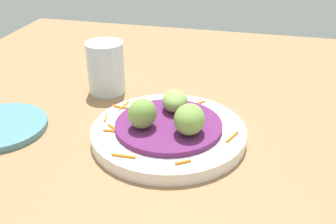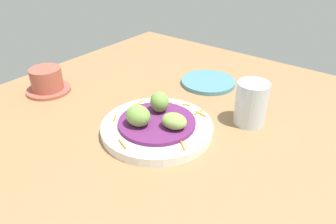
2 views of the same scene
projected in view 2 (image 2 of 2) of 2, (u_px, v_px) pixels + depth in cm
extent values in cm
cube|color=#936D47|center=(177.00, 141.00, 69.58)|extent=(110.00, 110.00, 2.00)
cylinder|color=white|center=(157.00, 128.00, 70.27)|extent=(24.44, 24.44, 1.97)
cylinder|color=#60235B|center=(157.00, 122.00, 69.54)|extent=(16.87, 16.87, 0.89)
cylinder|color=orange|center=(138.00, 103.00, 77.42)|extent=(3.53, 0.46, 0.40)
cylinder|color=orange|center=(115.00, 118.00, 71.48)|extent=(2.14, 1.61, 0.40)
cylinder|color=orange|center=(186.00, 105.00, 76.80)|extent=(0.82, 1.98, 0.40)
cylinder|color=orange|center=(198.00, 112.00, 73.89)|extent=(2.92, 0.68, 0.40)
cylinder|color=orange|center=(122.00, 144.00, 63.15)|extent=(1.62, 3.24, 0.40)
cylinder|color=orange|center=(173.00, 105.00, 76.67)|extent=(1.91, 1.55, 0.40)
cylinder|color=orange|center=(201.00, 114.00, 73.12)|extent=(0.92, 3.01, 0.40)
cylinder|color=orange|center=(169.00, 104.00, 77.25)|extent=(2.03, 0.56, 0.40)
cylinder|color=orange|center=(183.00, 145.00, 62.91)|extent=(2.40, 2.73, 0.40)
ellipsoid|color=#759E47|center=(138.00, 116.00, 66.76)|extent=(4.99, 5.88, 4.51)
ellipsoid|color=#84A851|center=(172.00, 120.00, 66.32)|extent=(5.22, 6.21, 3.30)
ellipsoid|color=#759E47|center=(160.00, 102.00, 71.68)|extent=(5.81, 5.97, 4.69)
cylinder|color=teal|center=(208.00, 82.00, 91.40)|extent=(15.28, 15.28, 1.09)
cylinder|color=#A85142|center=(49.00, 90.00, 87.41)|extent=(11.74, 11.74, 0.80)
cylinder|color=#A85142|center=(46.00, 79.00, 85.71)|extent=(8.24, 8.24, 5.87)
cylinder|color=silver|center=(251.00, 103.00, 71.54)|extent=(7.14, 7.14, 10.01)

